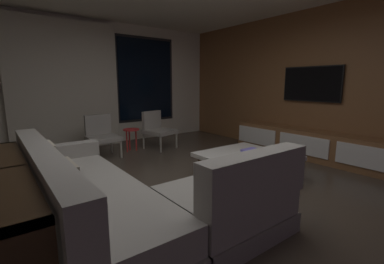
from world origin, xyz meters
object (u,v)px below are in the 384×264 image
Objects in this scene: media_console at (312,145)px; coffee_table at (247,166)px; mounted_tv at (312,84)px; console_table_behind_couch at (2,210)px; accent_chair_by_curtain at (101,134)px; sectional_couch at (124,200)px; side_stool at (131,133)px; accent_chair_near_window at (157,128)px; book_stack_on_coffee_table at (251,151)px.

coffee_table is at bearing 179.30° from media_console.
mounted_tv reaches higher than console_table_behind_couch.
accent_chair_by_curtain is (-1.26, 2.47, 0.25)m from coffee_table.
side_stool is at bearing 64.25° from sectional_couch.
sectional_couch is 5.43× the size of side_stool.
sectional_couch is at bearing -125.20° from accent_chair_near_window.
coffee_table is 0.23m from book_stack_on_coffee_table.
console_table_behind_couch is at bearing -122.19° from accent_chair_by_curtain.
accent_chair_near_window reaches higher than book_stack_on_coffee_table.
accent_chair_near_window is 3.05m from media_console.
sectional_couch reaches higher than accent_chair_by_curtain.
coffee_table is (1.97, 0.23, -0.10)m from sectional_couch.
mounted_tv is at bearing 5.34° from coffee_table.
mounted_tv is (0.18, 0.20, 1.10)m from media_console.
accent_chair_by_curtain is 0.61m from side_stool.
coffee_table is 2.89m from console_table_behind_couch.
book_stack_on_coffee_table is at bearing -85.52° from accent_chair_near_window.
side_stool reaches higher than book_stack_on_coffee_table.
sectional_couch is 1.19× the size of console_table_behind_couch.
accent_chair_by_curtain is at bearing 140.10° from media_console.
console_table_behind_couch is (-2.98, -0.12, 0.03)m from book_stack_on_coffee_table.
console_table_behind_couch is at bearing -177.69° from book_stack_on_coffee_table.
side_stool is at bearing 137.83° from mounted_tv.
side_stool is 3.45m from media_console.
mounted_tv is 4.88m from console_table_behind_couch.
accent_chair_near_window is 0.57m from side_stool.
side_stool is 0.15× the size of media_console.
coffee_table is 4.07× the size of book_stack_on_coffee_table.
accent_chair_by_curtain reaches higher than media_console.
coffee_table is 2.52× the size of side_stool.
side_stool is at bearing 104.67° from coffee_table.
side_stool is at bearing 106.94° from book_stack_on_coffee_table.
sectional_couch is 0.93m from console_table_behind_couch.
accent_chair_near_window is at bearing 94.48° from book_stack_on_coffee_table.
sectional_couch is 2.80m from accent_chair_by_curtain.
media_console is at bearing 3.32° from sectional_couch.
book_stack_on_coffee_table is at bearing -61.01° from accent_chair_by_curtain.
book_stack_on_coffee_table is 0.09× the size of media_console.
console_table_behind_couch is (-2.23, -2.59, 0.04)m from side_stool.
book_stack_on_coffee_table reaches higher than coffee_table.
book_stack_on_coffee_table is 2.98m from console_table_behind_couch.
media_console reaches higher than book_stack_on_coffee_table.
mounted_tv is (3.16, -2.29, 0.92)m from accent_chair_by_curtain.
side_stool reaches higher than coffee_table.
media_console is at bearing -0.70° from coffee_table.
sectional_couch is at bearing -8.04° from console_table_behind_couch.
media_console reaches higher than side_stool.
sectional_couch is 3.03m from side_stool.
accent_chair_by_curtain is 0.70× the size of mounted_tv.
mounted_tv reaches higher than accent_chair_near_window.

